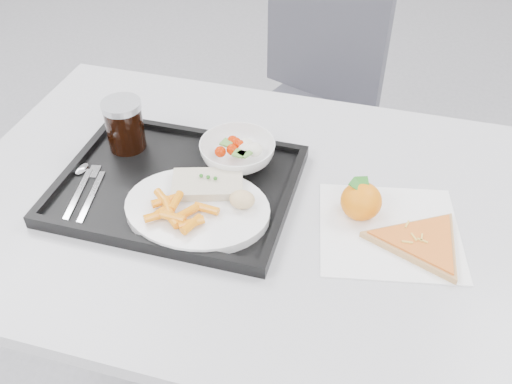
{
  "coord_description": "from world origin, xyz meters",
  "views": [
    {
      "loc": [
        0.22,
        -0.48,
        1.48
      ],
      "look_at": [
        -0.01,
        0.3,
        0.77
      ],
      "focal_mm": 40.0,
      "sensor_mm": 36.0,
      "label": 1
    }
  ],
  "objects_px": {
    "chair": "(315,93)",
    "salad_bowl": "(238,152)",
    "cola_glass": "(124,124)",
    "tray": "(177,186)",
    "dinner_plate": "(197,209)",
    "tangerine": "(361,201)",
    "pizza_slice": "(422,242)",
    "table": "(258,227)"
  },
  "relations": [
    {
      "from": "chair",
      "to": "salad_bowl",
      "type": "xyz_separation_m",
      "value": [
        -0.04,
        -0.68,
        0.25
      ]
    },
    {
      "from": "salad_bowl",
      "to": "cola_glass",
      "type": "height_order",
      "value": "cola_glass"
    },
    {
      "from": "dinner_plate",
      "to": "salad_bowl",
      "type": "bearing_deg",
      "value": 80.9
    },
    {
      "from": "pizza_slice",
      "to": "chair",
      "type": "bearing_deg",
      "value": 112.59
    },
    {
      "from": "tray",
      "to": "tangerine",
      "type": "bearing_deg",
      "value": 3.84
    },
    {
      "from": "tray",
      "to": "cola_glass",
      "type": "relative_size",
      "value": 4.17
    },
    {
      "from": "salad_bowl",
      "to": "tray",
      "type": "bearing_deg",
      "value": -133.41
    },
    {
      "from": "tray",
      "to": "tangerine",
      "type": "height_order",
      "value": "tangerine"
    },
    {
      "from": "chair",
      "to": "cola_glass",
      "type": "bearing_deg",
      "value": -112.09
    },
    {
      "from": "table",
      "to": "pizza_slice",
      "type": "xyz_separation_m",
      "value": [
        0.31,
        -0.04,
        0.08
      ]
    },
    {
      "from": "pizza_slice",
      "to": "tray",
      "type": "bearing_deg",
      "value": 176.71
    },
    {
      "from": "salad_bowl",
      "to": "tangerine",
      "type": "distance_m",
      "value": 0.27
    },
    {
      "from": "salad_bowl",
      "to": "dinner_plate",
      "type": "bearing_deg",
      "value": -99.1
    },
    {
      "from": "tangerine",
      "to": "chair",
      "type": "bearing_deg",
      "value": 106.14
    },
    {
      "from": "table",
      "to": "cola_glass",
      "type": "distance_m",
      "value": 0.35
    },
    {
      "from": "dinner_plate",
      "to": "tangerine",
      "type": "xyz_separation_m",
      "value": [
        0.29,
        0.09,
        0.01
      ]
    },
    {
      "from": "table",
      "to": "dinner_plate",
      "type": "distance_m",
      "value": 0.15
    },
    {
      "from": "tangerine",
      "to": "tray",
      "type": "bearing_deg",
      "value": -176.16
    },
    {
      "from": "dinner_plate",
      "to": "pizza_slice",
      "type": "bearing_deg",
      "value": 5.6
    },
    {
      "from": "tangerine",
      "to": "pizza_slice",
      "type": "height_order",
      "value": "tangerine"
    },
    {
      "from": "tray",
      "to": "salad_bowl",
      "type": "height_order",
      "value": "salad_bowl"
    },
    {
      "from": "tray",
      "to": "table",
      "type": "bearing_deg",
      "value": 3.05
    },
    {
      "from": "tray",
      "to": "salad_bowl",
      "type": "bearing_deg",
      "value": 46.59
    },
    {
      "from": "tray",
      "to": "cola_glass",
      "type": "height_order",
      "value": "cola_glass"
    },
    {
      "from": "dinner_plate",
      "to": "cola_glass",
      "type": "xyz_separation_m",
      "value": [
        -0.21,
        0.15,
        0.05
      ]
    },
    {
      "from": "dinner_plate",
      "to": "salad_bowl",
      "type": "distance_m",
      "value": 0.17
    },
    {
      "from": "salad_bowl",
      "to": "tangerine",
      "type": "bearing_deg",
      "value": -16.15
    },
    {
      "from": "chair",
      "to": "cola_glass",
      "type": "height_order",
      "value": "chair"
    },
    {
      "from": "chair",
      "to": "cola_glass",
      "type": "xyz_separation_m",
      "value": [
        -0.28,
        -0.69,
        0.28
      ]
    },
    {
      "from": "dinner_plate",
      "to": "salad_bowl",
      "type": "relative_size",
      "value": 1.78
    },
    {
      "from": "pizza_slice",
      "to": "table",
      "type": "bearing_deg",
      "value": 173.38
    },
    {
      "from": "cola_glass",
      "to": "table",
      "type": "bearing_deg",
      "value": -14.41
    },
    {
      "from": "salad_bowl",
      "to": "table",
      "type": "bearing_deg",
      "value": -52.59
    },
    {
      "from": "cola_glass",
      "to": "salad_bowl",
      "type": "bearing_deg",
      "value": 2.71
    },
    {
      "from": "tray",
      "to": "tangerine",
      "type": "relative_size",
      "value": 5.34
    },
    {
      "from": "table",
      "to": "dinner_plate",
      "type": "height_order",
      "value": "dinner_plate"
    },
    {
      "from": "tray",
      "to": "dinner_plate",
      "type": "distance_m",
      "value": 0.1
    },
    {
      "from": "table",
      "to": "pizza_slice",
      "type": "distance_m",
      "value": 0.32
    },
    {
      "from": "salad_bowl",
      "to": "cola_glass",
      "type": "relative_size",
      "value": 1.41
    },
    {
      "from": "salad_bowl",
      "to": "pizza_slice",
      "type": "distance_m",
      "value": 0.4
    },
    {
      "from": "dinner_plate",
      "to": "pizza_slice",
      "type": "relative_size",
      "value": 1.16
    },
    {
      "from": "salad_bowl",
      "to": "cola_glass",
      "type": "distance_m",
      "value": 0.24
    }
  ]
}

